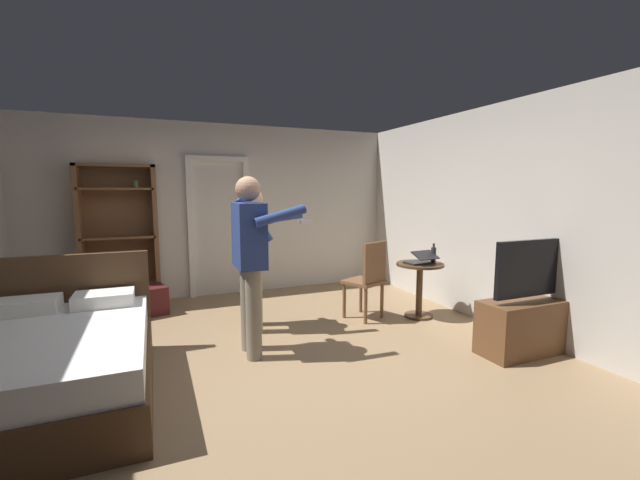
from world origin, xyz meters
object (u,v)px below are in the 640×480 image
object	(u,v)px
person_blue_shirt	(250,252)
suitcase_dark	(145,301)
side_table	(420,281)
bottle_on_table	(433,255)
bookshelf	(119,231)
tv_flatscreen	(529,319)
wooden_chair	(368,277)
person_striped_shirt	(255,248)
laptop	(421,260)
bed	(55,363)

from	to	relation	value
person_blue_shirt	suitcase_dark	size ratio (longest dim) A/B	3.42
side_table	bottle_on_table	xyz separation A→B (m)	(0.14, -0.08, 0.34)
bookshelf	bottle_on_table	distance (m)	4.23
bottle_on_table	tv_flatscreen	bearing A→B (deg)	-81.72
side_table	person_blue_shirt	xyz separation A→B (m)	(-2.25, -0.33, 0.56)
wooden_chair	suitcase_dark	xyz separation A→B (m)	(-2.60, 1.28, -0.36)
person_striped_shirt	suitcase_dark	size ratio (longest dim) A/B	3.21
tv_flatscreen	bottle_on_table	xyz separation A→B (m)	(-0.18, 1.27, 0.47)
laptop	bookshelf	bearing A→B (deg)	150.01
bookshelf	side_table	bearing A→B (deg)	-29.29
bed	tv_flatscreen	world-z (taller)	tv_flatscreen
bed	side_table	bearing A→B (deg)	9.11
bookshelf	tv_flatscreen	distance (m)	5.15
person_blue_shirt	person_striped_shirt	xyz separation A→B (m)	(0.22, 0.71, -0.07)
laptop	wooden_chair	size ratio (longest dim) A/B	0.36
bed	person_blue_shirt	distance (m)	1.78
tv_flatscreen	laptop	world-z (taller)	tv_flatscreen
tv_flatscreen	bottle_on_table	bearing A→B (deg)	98.28
bookshelf	wooden_chair	size ratio (longest dim) A/B	1.99
tv_flatscreen	person_blue_shirt	xyz separation A→B (m)	(-2.57, 1.02, 0.69)
tv_flatscreen	suitcase_dark	size ratio (longest dim) A/B	2.23
bottle_on_table	suitcase_dark	world-z (taller)	bottle_on_table
person_blue_shirt	person_striped_shirt	distance (m)	0.75
bed	wooden_chair	distance (m)	3.31
laptop	suitcase_dark	world-z (taller)	laptop
bookshelf	side_table	xyz separation A→B (m)	(3.54, -1.98, -0.59)
person_blue_shirt	bed	bearing A→B (deg)	-169.75
bookshelf	suitcase_dark	world-z (taller)	bookshelf
bed	bookshelf	size ratio (longest dim) A/B	0.98
tv_flatscreen	suitcase_dark	bearing A→B (deg)	141.92
laptop	wooden_chair	distance (m)	0.70
bed	wooden_chair	bearing A→B (deg)	13.89
laptop	suitcase_dark	bearing A→B (deg)	155.11
tv_flatscreen	side_table	xyz separation A→B (m)	(-0.32, 1.35, 0.13)
bottle_on_table	person_striped_shirt	size ratio (longest dim) A/B	0.16
bookshelf	bottle_on_table	xyz separation A→B (m)	(3.68, -2.06, -0.25)
tv_flatscreen	laptop	size ratio (longest dim) A/B	3.21
suitcase_dark	side_table	bearing A→B (deg)	-39.42
bed	laptop	world-z (taller)	bed
side_table	bottle_on_table	bearing A→B (deg)	-29.74
bed	person_blue_shirt	world-z (taller)	person_blue_shirt
person_blue_shirt	wooden_chair	bearing A→B (deg)	17.45
laptop	suitcase_dark	distance (m)	3.61
wooden_chair	person_striped_shirt	bearing A→B (deg)	171.40
bottle_on_table	person_blue_shirt	world-z (taller)	person_blue_shirt
bookshelf	bottle_on_table	world-z (taller)	bookshelf
wooden_chair	suitcase_dark	bearing A→B (deg)	153.78
bed	tv_flatscreen	xyz separation A→B (m)	(4.18, -0.73, 0.03)
person_striped_shirt	laptop	bearing A→B (deg)	-11.97
bottle_on_table	side_table	bearing A→B (deg)	150.26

